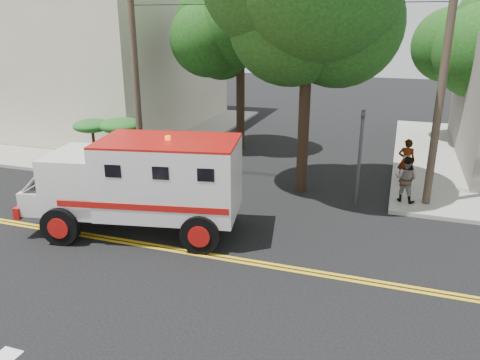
% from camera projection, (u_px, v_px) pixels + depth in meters
% --- Properties ---
extents(ground, '(100.00, 100.00, 0.00)m').
position_uv_depth(ground, '(206.00, 255.00, 13.89)').
color(ground, black).
rests_on(ground, ground).
extents(sidewalk_nw, '(17.00, 17.00, 0.15)m').
position_uv_depth(sidewalk_nw, '(94.00, 128.00, 30.09)').
color(sidewalk_nw, gray).
rests_on(sidewalk_nw, ground).
extents(building_left, '(16.00, 14.00, 10.00)m').
position_uv_depth(building_left, '(74.00, 45.00, 30.42)').
color(building_left, '#C2B39F').
rests_on(building_left, sidewalk_nw).
extents(utility_pole_left, '(0.28, 0.28, 9.00)m').
position_uv_depth(utility_pole_left, '(135.00, 74.00, 19.53)').
color(utility_pole_left, '#382D23').
rests_on(utility_pole_left, ground).
extents(utility_pole_right, '(0.28, 0.28, 9.00)m').
position_uv_depth(utility_pole_right, '(442.00, 85.00, 16.07)').
color(utility_pole_right, '#382D23').
rests_on(utility_pole_right, ground).
extents(tree_main, '(6.08, 5.70, 9.85)m').
position_uv_depth(tree_main, '(320.00, 3.00, 16.54)').
color(tree_main, black).
rests_on(tree_main, ground).
extents(tree_left, '(4.48, 4.20, 7.70)m').
position_uv_depth(tree_left, '(245.00, 39.00, 23.43)').
color(tree_left, black).
rests_on(tree_left, ground).
extents(traffic_signal, '(0.15, 0.18, 3.60)m').
position_uv_depth(traffic_signal, '(360.00, 148.00, 17.03)').
color(traffic_signal, '#3F3F42').
rests_on(traffic_signal, ground).
extents(accessibility_sign, '(0.45, 0.10, 2.02)m').
position_uv_depth(accessibility_sign, '(131.00, 145.00, 20.88)').
color(accessibility_sign, '#3F3F42').
rests_on(accessibility_sign, ground).
extents(palm_planter, '(3.52, 2.63, 2.36)m').
position_uv_depth(palm_planter, '(112.00, 134.00, 21.57)').
color(palm_planter, '#1E3314').
rests_on(palm_planter, sidewalk_nw).
extents(armored_truck, '(7.24, 3.84, 3.14)m').
position_uv_depth(armored_truck, '(143.00, 180.00, 14.89)').
color(armored_truck, silver).
rests_on(armored_truck, ground).
extents(pedestrian_a, '(0.70, 0.47, 1.87)m').
position_uv_depth(pedestrian_a, '(406.00, 161.00, 19.43)').
color(pedestrian_a, gray).
rests_on(pedestrian_a, sidewalk_ne).
extents(pedestrian_b, '(1.02, 0.90, 1.75)m').
position_uv_depth(pedestrian_b, '(406.00, 179.00, 17.38)').
color(pedestrian_b, gray).
rests_on(pedestrian_b, sidewalk_ne).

